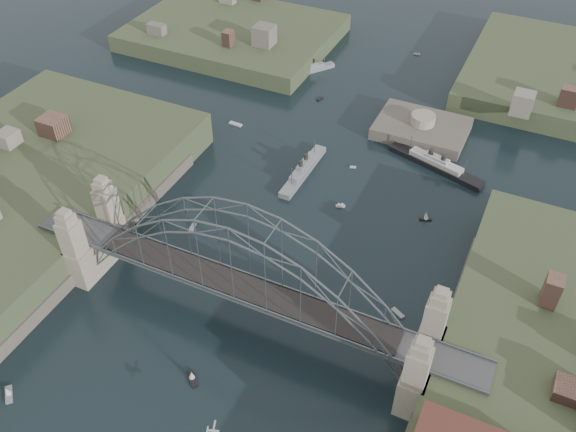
# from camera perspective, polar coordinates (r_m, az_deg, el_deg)

# --- Properties ---
(ground) EXTENTS (500.00, 500.00, 0.00)m
(ground) POSITION_cam_1_polar(r_m,az_deg,el_deg) (111.38, -4.01, -9.46)
(ground) COLOR black
(ground) RESTS_ON ground
(bridge) EXTENTS (84.00, 13.80, 24.60)m
(bridge) POSITION_cam_1_polar(r_m,az_deg,el_deg) (102.06, -4.33, -5.14)
(bridge) COLOR #48484B
(bridge) RESTS_ON ground
(headland_nw) EXTENTS (60.00, 45.00, 9.00)m
(headland_nw) POSITION_cam_1_polar(r_m,az_deg,el_deg) (199.20, -5.06, 16.06)
(headland_nw) COLOR #3C482B
(headland_nw) RESTS_ON ground
(fort_island) EXTENTS (22.00, 16.00, 9.40)m
(fort_island) POSITION_cam_1_polar(r_m,az_deg,el_deg) (157.96, 12.18, 7.38)
(fort_island) COLOR #534A40
(fort_island) RESTS_ON ground
(naval_cruiser_near) EXTENTS (2.94, 20.23, 6.06)m
(naval_cruiser_near) POSITION_cam_1_polar(r_m,az_deg,el_deg) (140.66, 1.42, 4.26)
(naval_cruiser_near) COLOR gray
(naval_cruiser_near) RESTS_ON ground
(naval_cruiser_far) EXTENTS (10.53, 13.39, 5.08)m
(naval_cruiser_far) POSITION_cam_1_polar(r_m,az_deg,el_deg) (180.64, 2.11, 13.43)
(naval_cruiser_far) COLOR gray
(naval_cruiser_far) RESTS_ON ground
(ocean_liner) EXTENTS (23.87, 10.02, 5.88)m
(ocean_liner) POSITION_cam_1_polar(r_m,az_deg,el_deg) (146.49, 13.52, 4.68)
(ocean_liner) COLOR black
(ocean_liner) RESTS_ON ground
(aeroplane) EXTENTS (1.87, 3.23, 0.49)m
(aeroplane) POSITION_cam_1_polar(r_m,az_deg,el_deg) (92.95, -7.07, -19.17)
(aeroplane) COLOR silver
(small_boat_a) EXTENTS (1.43, 2.97, 0.45)m
(small_boat_a) POSITION_cam_1_polar(r_m,az_deg,el_deg) (128.52, -8.88, -1.13)
(small_boat_a) COLOR beige
(small_boat_a) RESTS_ON ground
(small_boat_b) EXTENTS (2.08, 1.42, 1.43)m
(small_boat_b) POSITION_cam_1_polar(r_m,az_deg,el_deg) (132.57, 4.89, 0.97)
(small_boat_b) COLOR beige
(small_boat_b) RESTS_ON ground
(small_boat_c) EXTENTS (3.11, 2.94, 2.38)m
(small_boat_c) POSITION_cam_1_polar(r_m,az_deg,el_deg) (104.34, -8.90, -14.51)
(small_boat_c) COLOR beige
(small_boat_c) RESTS_ON ground
(small_boat_d) EXTENTS (2.66, 1.72, 2.38)m
(small_boat_d) POSITION_cam_1_polar(r_m,az_deg,el_deg) (131.81, 12.66, -0.06)
(small_boat_d) COLOR beige
(small_boat_d) RESTS_ON ground
(small_boat_e) EXTENTS (3.53, 1.36, 0.45)m
(small_boat_e) POSITION_cam_1_polar(r_m,az_deg,el_deg) (158.08, -4.89, 8.49)
(small_boat_e) COLOR beige
(small_boat_e) RESTS_ON ground
(small_boat_f) EXTENTS (1.47, 0.81, 0.45)m
(small_boat_f) POSITION_cam_1_polar(r_m,az_deg,el_deg) (143.63, 6.04, 4.52)
(small_boat_f) COLOR beige
(small_boat_f) RESTS_ON ground
(small_boat_h) EXTENTS (1.34, 2.22, 0.45)m
(small_boat_h) POSITION_cam_1_polar(r_m,az_deg,el_deg) (168.02, 2.98, 10.79)
(small_boat_h) COLOR beige
(small_boat_h) RESTS_ON ground
(small_boat_i) EXTENTS (2.83, 2.08, 0.45)m
(small_boat_i) POSITION_cam_1_polar(r_m,az_deg,el_deg) (113.41, 10.15, -8.87)
(small_boat_i) COLOR beige
(small_boat_i) RESTS_ON ground
(small_boat_j) EXTENTS (3.15, 3.07, 2.38)m
(small_boat_j) POSITION_cam_1_polar(r_m,az_deg,el_deg) (110.93, -24.55, -14.69)
(small_boat_j) COLOR beige
(small_boat_j) RESTS_ON ground
(small_boat_k) EXTENTS (2.00, 0.96, 0.45)m
(small_boat_k) POSITION_cam_1_polar(r_m,az_deg,el_deg) (193.90, 11.87, 14.46)
(small_boat_k) COLOR beige
(small_boat_k) RESTS_ON ground
(small_boat_l) EXTENTS (2.85, 0.95, 1.43)m
(small_boat_l) POSITION_cam_1_polar(r_m,az_deg,el_deg) (145.67, -11.78, 4.45)
(small_boat_l) COLOR beige
(small_boat_l) RESTS_ON ground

